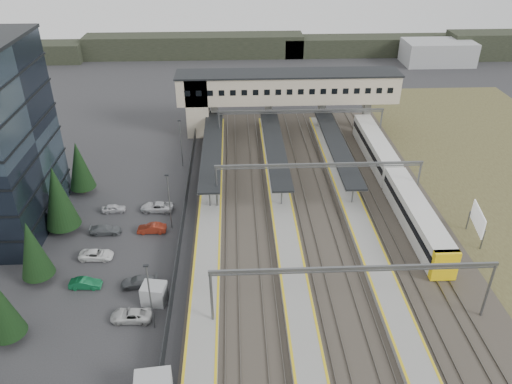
{
  "coord_description": "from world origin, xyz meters",
  "views": [
    {
      "loc": [
        0.7,
        -45.48,
        37.71
      ],
      "look_at": [
        3.33,
        12.14,
        4.0
      ],
      "focal_mm": 35.0,
      "sensor_mm": 36.0,
      "label": 1
    }
  ],
  "objects_px": {
    "relay_cabin_far": "(154,294)",
    "train": "(394,179)",
    "footbridge": "(272,90)",
    "billboard": "(478,220)"
  },
  "relations": [
    {
      "from": "relay_cabin_far",
      "to": "train",
      "type": "relative_size",
      "value": 0.07
    },
    {
      "from": "footbridge",
      "to": "train",
      "type": "relative_size",
      "value": 0.97
    },
    {
      "from": "train",
      "to": "billboard",
      "type": "xyz_separation_m",
      "value": [
        7.1,
        -12.38,
        0.77
      ]
    },
    {
      "from": "relay_cabin_far",
      "to": "footbridge",
      "type": "relative_size",
      "value": 0.07
    },
    {
      "from": "relay_cabin_far",
      "to": "footbridge",
      "type": "xyz_separation_m",
      "value": [
        16.11,
        46.19,
        6.79
      ]
    },
    {
      "from": "relay_cabin_far",
      "to": "train",
      "type": "bearing_deg",
      "value": 34.5
    },
    {
      "from": "footbridge",
      "to": "billboard",
      "type": "xyz_separation_m",
      "value": [
        23.39,
        -36.29,
        -5.01
      ]
    },
    {
      "from": "footbridge",
      "to": "train",
      "type": "xyz_separation_m",
      "value": [
        16.3,
        -23.91,
        -5.79
      ]
    },
    {
      "from": "relay_cabin_far",
      "to": "train",
      "type": "height_order",
      "value": "train"
    },
    {
      "from": "relay_cabin_far",
      "to": "train",
      "type": "xyz_separation_m",
      "value": [
        32.41,
        22.28,
        1.0
      ]
    }
  ]
}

